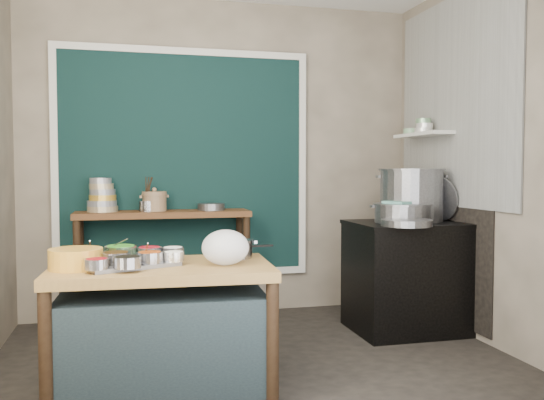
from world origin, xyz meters
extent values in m
cube|color=#2B2621|center=(0.00, 0.00, -0.01)|extent=(3.50, 3.00, 0.02)
cube|color=gray|center=(0.00, 1.51, 1.40)|extent=(3.50, 0.02, 2.80)
cube|color=gray|center=(1.76, 0.00, 1.40)|extent=(0.02, 3.00, 2.80)
cube|color=black|center=(-0.35, 1.47, 1.35)|extent=(2.10, 0.02, 1.90)
cube|color=#B2B2AA|center=(1.74, 0.55, 1.85)|extent=(0.02, 1.70, 1.70)
cube|color=black|center=(1.74, 0.65, 0.70)|extent=(0.01, 1.30, 1.30)
cube|color=beige|center=(1.63, 0.85, 1.60)|extent=(0.22, 0.70, 0.03)
cube|color=olive|center=(-0.65, -0.30, 0.38)|extent=(1.28, 0.78, 0.75)
cube|color=#583219|center=(-0.55, 1.28, 0.47)|extent=(1.45, 0.40, 0.95)
cube|color=black|center=(1.35, 0.55, 0.42)|extent=(0.90, 0.68, 0.85)
cube|color=black|center=(1.35, 0.55, 0.86)|extent=(0.92, 0.69, 0.03)
cube|color=gray|center=(-0.84, -0.28, 0.76)|extent=(0.60, 0.52, 0.02)
cylinder|color=gray|center=(-1.00, -0.49, 0.80)|extent=(0.13, 0.13, 0.05)
cylinder|color=gray|center=(-0.72, -0.35, 0.80)|extent=(0.15, 0.15, 0.06)
cylinder|color=silver|center=(-0.59, -0.32, 0.80)|extent=(0.12, 0.12, 0.05)
cylinder|color=gray|center=(-0.71, -0.14, 0.80)|extent=(0.15, 0.15, 0.06)
cylinder|color=gray|center=(-0.90, -0.34, 0.81)|extent=(0.16, 0.16, 0.07)
cylinder|color=gray|center=(-0.88, -0.13, 0.81)|extent=(0.19, 0.19, 0.07)
cylinder|color=gray|center=(-1.07, -0.15, 0.81)|extent=(0.16, 0.16, 0.07)
cylinder|color=gray|center=(-0.58, -0.15, 0.80)|extent=(0.13, 0.13, 0.06)
cylinder|color=gray|center=(-0.84, -0.49, 0.80)|extent=(0.15, 0.15, 0.06)
cylinder|color=gray|center=(-1.06, -0.32, 0.81)|extent=(0.17, 0.17, 0.07)
cylinder|color=#C28924|center=(-1.12, -0.31, 0.81)|extent=(0.36, 0.36, 0.11)
ellipsoid|color=white|center=(-0.30, -0.39, 0.85)|extent=(0.29, 0.25, 0.21)
ellipsoid|color=white|center=(-0.25, -0.28, 0.84)|extent=(0.28, 0.26, 0.17)
cylinder|color=tan|center=(-1.05, 1.32, 0.97)|extent=(0.25, 0.25, 0.05)
cylinder|color=gray|center=(-1.05, 1.32, 1.02)|extent=(0.24, 0.24, 0.05)
cylinder|color=gold|center=(-1.05, 1.32, 1.07)|extent=(0.22, 0.22, 0.05)
cylinder|color=gray|center=(-1.05, 1.32, 1.11)|extent=(0.21, 0.21, 0.05)
cylinder|color=tan|center=(-1.05, 1.32, 1.16)|extent=(0.20, 0.20, 0.05)
cylinder|color=gray|center=(-1.05, 1.32, 1.21)|extent=(0.18, 0.18, 0.05)
cylinder|color=gray|center=(-0.68, 1.27, 0.99)|extent=(0.19, 0.19, 0.09)
cylinder|color=gray|center=(-0.14, 1.28, 0.98)|extent=(0.25, 0.25, 0.06)
cylinder|color=gray|center=(1.63, 0.60, 1.07)|extent=(0.23, 0.39, 0.38)
cube|color=#61A494|center=(1.27, 0.51, 1.04)|extent=(0.32, 0.29, 0.02)
cylinder|color=gray|center=(1.17, 0.25, 0.90)|extent=(0.50, 0.50, 0.05)
cylinder|color=silver|center=(1.63, 0.84, 1.63)|extent=(0.15, 0.15, 0.04)
cylinder|color=silver|center=(1.63, 0.84, 1.67)|extent=(0.14, 0.14, 0.04)
cylinder|color=gray|center=(1.63, 0.84, 1.71)|extent=(0.13, 0.13, 0.04)
cylinder|color=gray|center=(1.63, 1.07, 1.64)|extent=(0.18, 0.18, 0.05)
camera|label=1|loc=(-0.83, -3.64, 1.30)|focal=38.00mm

